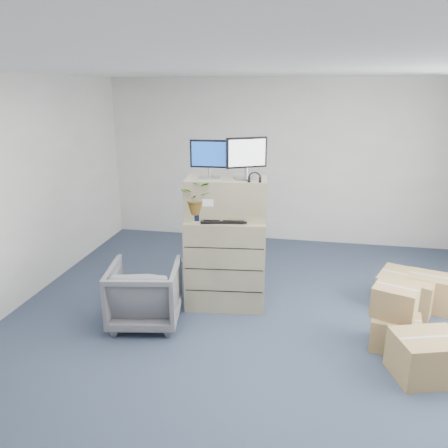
{
  "coord_description": "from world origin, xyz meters",
  "views": [
    {
      "loc": [
        0.46,
        -4.03,
        2.64
      ],
      "look_at": [
        -0.39,
        0.4,
        1.22
      ],
      "focal_mm": 35.0,
      "sensor_mm": 36.0,
      "label": 1
    }
  ],
  "objects_px": {
    "monitor_right": "(247,156)",
    "office_chair": "(145,291)",
    "water_bottle": "(232,207)",
    "potted_plant": "(197,202)",
    "monitor_left": "(209,157)",
    "keyboard": "(223,220)",
    "filing_cabinet_lower": "(226,262)"
  },
  "relations": [
    {
      "from": "water_bottle",
      "to": "keyboard",
      "type": "bearing_deg",
      "value": -118.4
    },
    {
      "from": "monitor_left",
      "to": "filing_cabinet_lower",
      "type": "bearing_deg",
      "value": -11.2
    },
    {
      "from": "keyboard",
      "to": "water_bottle",
      "type": "relative_size",
      "value": 1.9
    },
    {
      "from": "monitor_left",
      "to": "potted_plant",
      "type": "distance_m",
      "value": 0.55
    },
    {
      "from": "monitor_right",
      "to": "monitor_left",
      "type": "bearing_deg",
      "value": 153.67
    },
    {
      "from": "monitor_left",
      "to": "keyboard",
      "type": "relative_size",
      "value": 0.85
    },
    {
      "from": "filing_cabinet_lower",
      "to": "water_bottle",
      "type": "relative_size",
      "value": 3.97
    },
    {
      "from": "potted_plant",
      "to": "office_chair",
      "type": "distance_m",
      "value": 1.19
    },
    {
      "from": "monitor_left",
      "to": "office_chair",
      "type": "xyz_separation_m",
      "value": [
        -0.62,
        -0.67,
        -1.46
      ]
    },
    {
      "from": "filing_cabinet_lower",
      "to": "keyboard",
      "type": "bearing_deg",
      "value": -99.67
    },
    {
      "from": "keyboard",
      "to": "monitor_right",
      "type": "bearing_deg",
      "value": 21.03
    },
    {
      "from": "monitor_right",
      "to": "office_chair",
      "type": "distance_m",
      "value": 1.95
    },
    {
      "from": "filing_cabinet_lower",
      "to": "monitor_left",
      "type": "bearing_deg",
      "value": 164.89
    },
    {
      "from": "keyboard",
      "to": "potted_plant",
      "type": "relative_size",
      "value": 1.23
    },
    {
      "from": "filing_cabinet_lower",
      "to": "monitor_right",
      "type": "xyz_separation_m",
      "value": [
        0.23,
        0.05,
        1.32
      ]
    },
    {
      "from": "filing_cabinet_lower",
      "to": "potted_plant",
      "type": "xyz_separation_m",
      "value": [
        -0.31,
        -0.14,
        0.79
      ]
    },
    {
      "from": "water_bottle",
      "to": "monitor_right",
      "type": "bearing_deg",
      "value": 8.86
    },
    {
      "from": "office_chair",
      "to": "monitor_left",
      "type": "bearing_deg",
      "value": -142.67
    },
    {
      "from": "water_bottle",
      "to": "potted_plant",
      "type": "xyz_separation_m",
      "value": [
        -0.38,
        -0.16,
        0.09
      ]
    },
    {
      "from": "filing_cabinet_lower",
      "to": "office_chair",
      "type": "bearing_deg",
      "value": -148.39
    },
    {
      "from": "water_bottle",
      "to": "potted_plant",
      "type": "distance_m",
      "value": 0.42
    },
    {
      "from": "monitor_right",
      "to": "keyboard",
      "type": "distance_m",
      "value": 0.79
    },
    {
      "from": "office_chair",
      "to": "water_bottle",
      "type": "bearing_deg",
      "value": -153.2
    },
    {
      "from": "monitor_right",
      "to": "keyboard",
      "type": "xyz_separation_m",
      "value": [
        -0.24,
        -0.16,
        -0.74
      ]
    },
    {
      "from": "monitor_right",
      "to": "office_chair",
      "type": "height_order",
      "value": "monitor_right"
    },
    {
      "from": "keyboard",
      "to": "potted_plant",
      "type": "xyz_separation_m",
      "value": [
        -0.3,
        -0.03,
        0.21
      ]
    },
    {
      "from": "keyboard",
      "to": "office_chair",
      "type": "distance_m",
      "value": 1.22
    },
    {
      "from": "water_bottle",
      "to": "potted_plant",
      "type": "relative_size",
      "value": 0.65
    },
    {
      "from": "potted_plant",
      "to": "monitor_left",
      "type": "bearing_deg",
      "value": 58.06
    },
    {
      "from": "monitor_left",
      "to": "monitor_right",
      "type": "distance_m",
      "value": 0.44
    },
    {
      "from": "filing_cabinet_lower",
      "to": "water_bottle",
      "type": "bearing_deg",
      "value": 12.47
    },
    {
      "from": "monitor_right",
      "to": "keyboard",
      "type": "height_order",
      "value": "monitor_right"
    }
  ]
}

